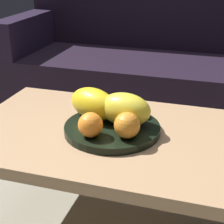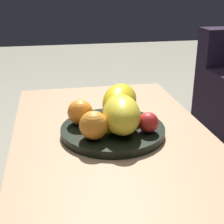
# 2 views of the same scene
# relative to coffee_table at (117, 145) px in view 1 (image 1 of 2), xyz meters

# --- Properties ---
(coffee_table) EXTENTS (1.04, 0.62, 0.43)m
(coffee_table) POSITION_rel_coffee_table_xyz_m (0.00, 0.00, 0.00)
(coffee_table) COLOR tan
(coffee_table) RESTS_ON ground_plane
(couch) EXTENTS (1.70, 0.70, 0.90)m
(couch) POSITION_rel_coffee_table_xyz_m (-0.13, 1.11, -0.07)
(couch) COLOR black
(couch) RESTS_ON ground_plane
(fruit_bowl) EXTENTS (0.33, 0.33, 0.03)m
(fruit_bowl) POSITION_rel_coffee_table_xyz_m (-0.02, -0.00, 0.06)
(fruit_bowl) COLOR black
(fruit_bowl) RESTS_ON coffee_table
(melon_large_front) EXTENTS (0.19, 0.13, 0.11)m
(melon_large_front) POSITION_rel_coffee_table_xyz_m (0.02, 0.02, 0.13)
(melon_large_front) COLOR yellow
(melon_large_front) RESTS_ON fruit_bowl
(melon_smaller_beside) EXTENTS (0.22, 0.18, 0.11)m
(melon_smaller_beside) POSITION_rel_coffee_table_xyz_m (-0.10, 0.04, 0.13)
(melon_smaller_beside) COLOR yellow
(melon_smaller_beside) RESTS_ON fruit_bowl
(orange_front) EXTENTS (0.08, 0.08, 0.08)m
(orange_front) POSITION_rel_coffee_table_xyz_m (-0.06, -0.10, 0.11)
(orange_front) COLOR orange
(orange_front) RESTS_ON fruit_bowl
(orange_left) EXTENTS (0.08, 0.08, 0.08)m
(orange_left) POSITION_rel_coffee_table_xyz_m (0.05, -0.07, 0.11)
(orange_left) COLOR orange
(orange_left) RESTS_ON fruit_bowl
(apple_front) EXTENTS (0.06, 0.06, 0.06)m
(apple_front) POSITION_rel_coffee_table_xyz_m (0.04, 0.10, 0.10)
(apple_front) COLOR red
(apple_front) RESTS_ON fruit_bowl
(banana_bunch) EXTENTS (0.17, 0.16, 0.06)m
(banana_bunch) POSITION_rel_coffee_table_xyz_m (-0.00, 0.03, 0.10)
(banana_bunch) COLOR yellow
(banana_bunch) RESTS_ON fruit_bowl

